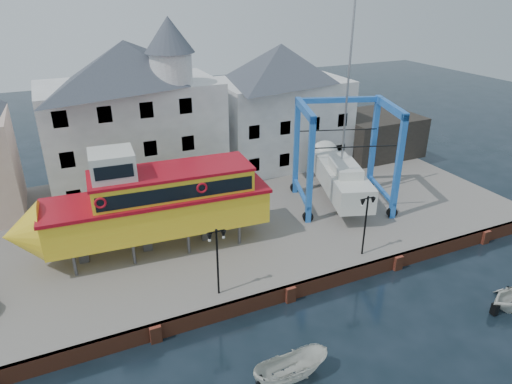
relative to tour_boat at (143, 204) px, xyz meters
name	(u,v)px	position (x,y,z in m)	size (l,w,h in m)	color
ground	(290,301)	(6.64, -7.60, -4.36)	(140.00, 140.00, 0.00)	black
hardstanding	(223,215)	(6.64, 3.40, -3.86)	(44.00, 22.00, 1.00)	slate
quay_wall	(289,293)	(6.64, -7.49, -3.86)	(44.00, 0.47, 1.00)	brown
building_white_main	(133,115)	(1.77, 10.80, 2.99)	(14.00, 8.30, 14.00)	silver
building_white_right	(280,105)	(15.64, 11.40, 2.24)	(12.00, 8.00, 11.20)	silver
shed_dark	(374,134)	(25.64, 9.40, -1.36)	(8.00, 7.00, 4.00)	black
lamp_post_left	(217,245)	(2.64, -6.40, -0.18)	(1.12, 0.32, 4.20)	black
lamp_post_right	(367,211)	(12.64, -6.40, -0.18)	(1.12, 0.32, 4.20)	black
tour_boat	(143,204)	(0.00, 0.00, 0.00)	(16.56, 4.98, 7.12)	#59595E
travel_lift	(339,170)	(15.87, 1.33, -0.77)	(8.67, 10.60, 15.56)	#154FA1
motorboat_a	(290,379)	(3.87, -12.78, -4.36)	(1.44, 3.82, 1.48)	silver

